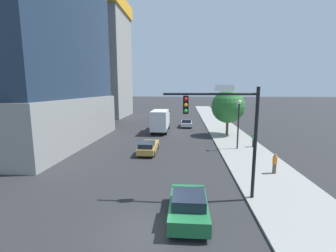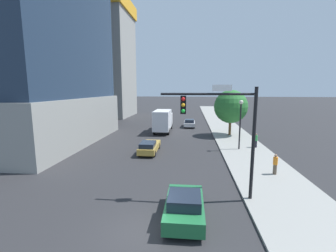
{
  "view_description": "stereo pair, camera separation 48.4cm",
  "coord_description": "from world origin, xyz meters",
  "px_view_note": "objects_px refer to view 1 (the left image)",
  "views": [
    {
      "loc": [
        1.64,
        -10.04,
        6.66
      ],
      "look_at": [
        0.2,
        9.27,
        3.57
      ],
      "focal_mm": 24.79,
      "sensor_mm": 36.0,
      "label": 1
    },
    {
      "loc": [
        2.12,
        -10.0,
        6.66
      ],
      "look_at": [
        0.2,
        9.27,
        3.57
      ],
      "focal_mm": 24.79,
      "sensor_mm": 36.0,
      "label": 2
    }
  ],
  "objects_px": {
    "street_lamp": "(239,117)",
    "street_tree": "(228,107)",
    "construction_building": "(99,54)",
    "car_silver": "(186,123)",
    "car_green": "(188,206)",
    "pedestrian_green_shirt": "(254,140)",
    "car_gold": "(148,147)",
    "box_truck": "(160,120)",
    "pedestrian_orange_shirt": "(275,163)",
    "traffic_light_pole": "(226,122)"
  },
  "relations": [
    {
      "from": "pedestrian_green_shirt",
      "to": "construction_building",
      "type": "bearing_deg",
      "value": 133.93
    },
    {
      "from": "street_lamp",
      "to": "street_tree",
      "type": "distance_m",
      "value": 8.01
    },
    {
      "from": "car_gold",
      "to": "pedestrian_orange_shirt",
      "type": "bearing_deg",
      "value": -27.23
    },
    {
      "from": "traffic_light_pole",
      "to": "car_silver",
      "type": "bearing_deg",
      "value": 94.51
    },
    {
      "from": "car_green",
      "to": "car_gold",
      "type": "relative_size",
      "value": 0.86
    },
    {
      "from": "street_lamp",
      "to": "car_silver",
      "type": "relative_size",
      "value": 1.19
    },
    {
      "from": "car_silver",
      "to": "car_green",
      "type": "relative_size",
      "value": 1.09
    },
    {
      "from": "car_green",
      "to": "car_gold",
      "type": "height_order",
      "value": "car_green"
    },
    {
      "from": "construction_building",
      "to": "car_silver",
      "type": "height_order",
      "value": "construction_building"
    },
    {
      "from": "traffic_light_pole",
      "to": "pedestrian_green_shirt",
      "type": "height_order",
      "value": "traffic_light_pole"
    },
    {
      "from": "street_tree",
      "to": "car_gold",
      "type": "distance_m",
      "value": 14.48
    },
    {
      "from": "car_silver",
      "to": "pedestrian_green_shirt",
      "type": "bearing_deg",
      "value": -62.32
    },
    {
      "from": "box_truck",
      "to": "pedestrian_orange_shirt",
      "type": "relative_size",
      "value": 4.83
    },
    {
      "from": "box_truck",
      "to": "pedestrian_orange_shirt",
      "type": "bearing_deg",
      "value": -58.47
    },
    {
      "from": "construction_building",
      "to": "car_gold",
      "type": "bearing_deg",
      "value": -62.51
    },
    {
      "from": "construction_building",
      "to": "street_lamp",
      "type": "relative_size",
      "value": 6.6
    },
    {
      "from": "construction_building",
      "to": "car_silver",
      "type": "xyz_separation_m",
      "value": [
        21.03,
        -15.26,
        -14.25
      ]
    },
    {
      "from": "car_silver",
      "to": "car_green",
      "type": "bearing_deg",
      "value": -90.0
    },
    {
      "from": "construction_building",
      "to": "street_lamp",
      "type": "bearing_deg",
      "value": -49.04
    },
    {
      "from": "traffic_light_pole",
      "to": "pedestrian_orange_shirt",
      "type": "xyz_separation_m",
      "value": [
        4.62,
        4.32,
        -3.83
      ]
    },
    {
      "from": "street_tree",
      "to": "car_green",
      "type": "distance_m",
      "value": 23.29
    },
    {
      "from": "car_silver",
      "to": "car_green",
      "type": "xyz_separation_m",
      "value": [
        0.0,
        -29.66,
        0.0
      ]
    },
    {
      "from": "construction_building",
      "to": "pedestrian_orange_shirt",
      "type": "height_order",
      "value": "construction_building"
    },
    {
      "from": "pedestrian_orange_shirt",
      "to": "traffic_light_pole",
      "type": "bearing_deg",
      "value": -136.95
    },
    {
      "from": "car_gold",
      "to": "box_truck",
      "type": "xyz_separation_m",
      "value": [
        0.0,
        12.09,
        1.23
      ]
    },
    {
      "from": "street_tree",
      "to": "pedestrian_orange_shirt",
      "type": "relative_size",
      "value": 4.05
    },
    {
      "from": "car_silver",
      "to": "box_truck",
      "type": "distance_m",
      "value": 6.75
    },
    {
      "from": "construction_building",
      "to": "car_gold",
      "type": "xyz_separation_m",
      "value": [
        16.96,
        -32.6,
        -14.31
      ]
    },
    {
      "from": "car_green",
      "to": "pedestrian_orange_shirt",
      "type": "distance_m",
      "value": 9.55
    },
    {
      "from": "car_silver",
      "to": "car_gold",
      "type": "xyz_separation_m",
      "value": [
        -4.07,
        -17.34,
        -0.05
      ]
    },
    {
      "from": "traffic_light_pole",
      "to": "box_truck",
      "type": "relative_size",
      "value": 0.88
    },
    {
      "from": "street_lamp",
      "to": "car_silver",
      "type": "xyz_separation_m",
      "value": [
        -5.56,
        15.37,
        -2.98
      ]
    },
    {
      "from": "traffic_light_pole",
      "to": "street_tree",
      "type": "distance_m",
      "value": 20.21
    },
    {
      "from": "car_gold",
      "to": "pedestrian_green_shirt",
      "type": "relative_size",
      "value": 3.03
    },
    {
      "from": "traffic_light_pole",
      "to": "pedestrian_green_shirt",
      "type": "relative_size",
      "value": 4.28
    },
    {
      "from": "pedestrian_orange_shirt",
      "to": "construction_building",
      "type": "bearing_deg",
      "value": 126.06
    },
    {
      "from": "street_lamp",
      "to": "car_green",
      "type": "xyz_separation_m",
      "value": [
        -5.56,
        -14.28,
        -2.98
      ]
    },
    {
      "from": "traffic_light_pole",
      "to": "car_green",
      "type": "distance_m",
      "value": 5.19
    },
    {
      "from": "street_tree",
      "to": "pedestrian_green_shirt",
      "type": "xyz_separation_m",
      "value": [
        1.75,
        -7.06,
        -3.26
      ]
    },
    {
      "from": "construction_building",
      "to": "pedestrian_green_shirt",
      "type": "xyz_separation_m",
      "value": [
        28.61,
        -29.7,
        -14.02
      ]
    },
    {
      "from": "car_green",
      "to": "pedestrian_green_shirt",
      "type": "bearing_deg",
      "value": 63.53
    },
    {
      "from": "car_gold",
      "to": "pedestrian_orange_shirt",
      "type": "relative_size",
      "value": 3.02
    },
    {
      "from": "street_lamp",
      "to": "street_tree",
      "type": "bearing_deg",
      "value": 88.12
    },
    {
      "from": "car_gold",
      "to": "traffic_light_pole",
      "type": "bearing_deg",
      "value": -57.85
    },
    {
      "from": "street_lamp",
      "to": "pedestrian_green_shirt",
      "type": "distance_m",
      "value": 3.54
    },
    {
      "from": "street_lamp",
      "to": "box_truck",
      "type": "bearing_deg",
      "value": 133.59
    },
    {
      "from": "traffic_light_pole",
      "to": "box_truck",
      "type": "distance_m",
      "value": 23.03
    },
    {
      "from": "traffic_light_pole",
      "to": "street_tree",
      "type": "relative_size",
      "value": 1.05
    },
    {
      "from": "street_tree",
      "to": "box_truck",
      "type": "distance_m",
      "value": 10.38
    },
    {
      "from": "street_tree",
      "to": "car_green",
      "type": "relative_size",
      "value": 1.55
    }
  ]
}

